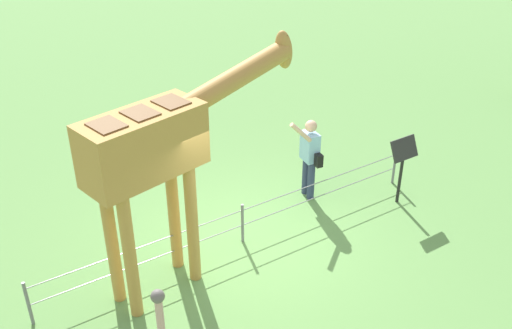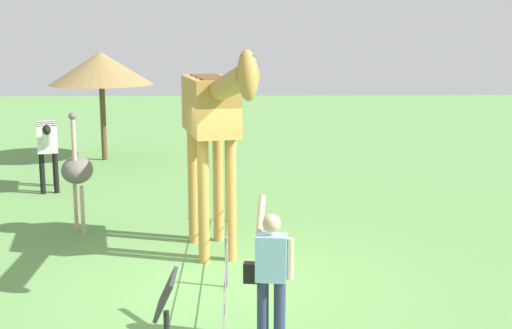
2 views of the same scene
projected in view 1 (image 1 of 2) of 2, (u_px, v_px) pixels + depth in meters
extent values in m
plane|color=#60934C|center=(246.00, 244.00, 9.85)|extent=(60.00, 60.00, 0.00)
cylinder|color=#BC8942|center=(174.00, 213.00, 8.89)|extent=(0.18, 0.18, 2.02)
cylinder|color=#BC8942|center=(192.00, 224.00, 8.62)|extent=(0.18, 0.18, 2.02)
cylinder|color=#BC8942|center=(112.00, 244.00, 8.22)|extent=(0.18, 0.18, 2.02)
cylinder|color=#BC8942|center=(130.00, 258.00, 7.95)|extent=(0.18, 0.18, 2.02)
cube|color=#BC8942|center=(144.00, 145.00, 7.70)|extent=(1.81, 1.04, 0.90)
cube|color=brown|center=(171.00, 102.00, 7.78)|extent=(0.44, 0.51, 0.02)
cube|color=brown|center=(140.00, 113.00, 7.47)|extent=(0.44, 0.51, 0.02)
cube|color=brown|center=(106.00, 125.00, 7.16)|extent=(0.44, 0.51, 0.02)
cylinder|color=#BC8942|center=(234.00, 79.00, 8.49)|extent=(2.20, 0.77, 0.70)
ellipsoid|color=#BC8942|center=(284.00, 50.00, 9.05)|extent=(0.43, 0.34, 0.68)
cylinder|color=brown|center=(282.00, 37.00, 9.01)|extent=(0.05, 0.05, 0.14)
cylinder|color=brown|center=(286.00, 39.00, 8.92)|extent=(0.05, 0.05, 0.14)
cylinder|color=navy|center=(311.00, 180.00, 10.91)|extent=(0.14, 0.14, 0.78)
cylinder|color=navy|center=(306.00, 175.00, 11.07)|extent=(0.14, 0.14, 0.78)
cube|color=#8CBFE0|center=(310.00, 147.00, 10.66)|extent=(0.29, 0.39, 0.55)
sphere|color=#D8AD8C|center=(311.00, 126.00, 10.45)|extent=(0.22, 0.22, 0.22)
cylinder|color=#D8AD8C|center=(301.00, 133.00, 10.22)|extent=(0.45, 0.15, 0.45)
cylinder|color=#D8AD8C|center=(304.00, 142.00, 10.84)|extent=(0.08, 0.08, 0.50)
cube|color=black|center=(318.00, 160.00, 10.59)|extent=(0.15, 0.22, 0.24)
sphere|color=#66605B|center=(158.00, 296.00, 5.59)|extent=(0.14, 0.14, 0.14)
cylinder|color=black|center=(400.00, 180.00, 10.75)|extent=(0.06, 0.06, 0.95)
cube|color=#2D2D2D|center=(404.00, 149.00, 10.43)|extent=(0.56, 0.21, 0.38)
cylinder|color=slate|center=(28.00, 303.00, 8.08)|extent=(0.05, 0.05, 0.75)
cylinder|color=slate|center=(242.00, 223.00, 9.73)|extent=(0.05, 0.05, 0.75)
cylinder|color=slate|center=(394.00, 166.00, 11.39)|extent=(0.05, 0.05, 0.75)
cube|color=slate|center=(242.00, 210.00, 9.60)|extent=(7.00, 0.01, 0.01)
cube|color=slate|center=(243.00, 225.00, 9.75)|extent=(7.00, 0.01, 0.01)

